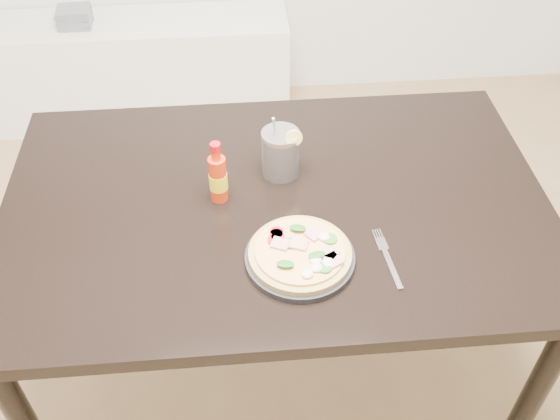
{
  "coord_description": "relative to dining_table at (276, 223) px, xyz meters",
  "views": [
    {
      "loc": [
        -0.36,
        -0.61,
        1.84
      ],
      "look_at": [
        -0.27,
        0.44,
        0.83
      ],
      "focal_mm": 40.0,
      "sensor_mm": 36.0,
      "label": 1
    }
  ],
  "objects": [
    {
      "name": "media_console",
      "position": [
        -0.53,
        1.51,
        -0.42
      ],
      "size": [
        1.4,
        0.34,
        0.5
      ],
      "primitive_type": "cube",
      "color": "white",
      "rests_on": "ground"
    },
    {
      "name": "hot_sauce_bottle",
      "position": [
        -0.14,
        0.02,
        0.15
      ],
      "size": [
        0.05,
        0.05,
        0.18
      ],
      "rotation": [
        0.0,
        0.0,
        0.11
      ],
      "color": "red",
      "rests_on": "dining_table"
    },
    {
      "name": "pizza",
      "position": [
        0.04,
        -0.21,
        0.11
      ],
      "size": [
        0.24,
        0.24,
        0.03
      ],
      "color": "tan",
      "rests_on": "plate"
    },
    {
      "name": "cd_stack",
      "position": [
        -0.78,
        1.49,
        -0.13
      ],
      "size": [
        0.14,
        0.12,
        0.08
      ],
      "color": "slate",
      "rests_on": "media_console"
    },
    {
      "name": "dining_table",
      "position": [
        0.0,
        0.0,
        0.0
      ],
      "size": [
        1.4,
        0.9,
        0.75
      ],
      "color": "black",
      "rests_on": "ground"
    },
    {
      "name": "cola_cup",
      "position": [
        0.02,
        0.11,
        0.15
      ],
      "size": [
        0.1,
        0.1,
        0.19
      ],
      "rotation": [
        0.0,
        0.0,
        -0.19
      ],
      "color": "black",
      "rests_on": "dining_table"
    },
    {
      "name": "fork",
      "position": [
        0.24,
        -0.22,
        0.09
      ],
      "size": [
        0.04,
        0.19,
        0.0
      ],
      "rotation": [
        0.0,
        0.0,
        0.1
      ],
      "color": "silver",
      "rests_on": "dining_table"
    },
    {
      "name": "plate",
      "position": [
        0.04,
        -0.21,
        0.09
      ],
      "size": [
        0.26,
        0.26,
        0.02
      ],
      "primitive_type": "cylinder",
      "color": "black",
      "rests_on": "dining_table"
    }
  ]
}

